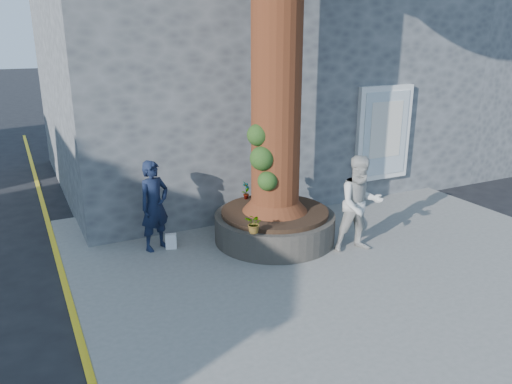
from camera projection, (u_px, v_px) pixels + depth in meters
name	position (u px, v px, depth m)	size (l,w,h in m)	color
ground	(291.00, 301.00, 7.67)	(120.00, 120.00, 0.00)	black
pavement	(334.00, 255.00, 9.14)	(9.00, 8.00, 0.12)	slate
yellow_line	(74.00, 317.00, 7.22)	(0.10, 30.00, 0.01)	yellow
stone_shop	(241.00, 62.00, 13.91)	(10.30, 8.30, 6.30)	#4C4F51
neighbour_shop	(449.00, 61.00, 17.35)	(6.00, 8.00, 6.00)	#4C4F51
planter	(275.00, 225.00, 9.59)	(2.30, 2.30, 0.60)	black
man	(154.00, 206.00, 9.02)	(0.61, 0.40, 1.67)	#121A32
woman	(360.00, 204.00, 8.94)	(0.86, 0.67, 1.78)	#B4B2AC
shopping_bag	(171.00, 241.00, 9.22)	(0.20, 0.12, 0.28)	white
plant_a	(246.00, 190.00, 10.08)	(0.19, 0.13, 0.37)	gray
plant_b	(291.00, 182.00, 10.51)	(0.23, 0.23, 0.42)	gray
plant_c	(260.00, 189.00, 10.21)	(0.19, 0.19, 0.35)	gray
plant_d	(255.00, 224.00, 8.36)	(0.31, 0.27, 0.34)	gray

